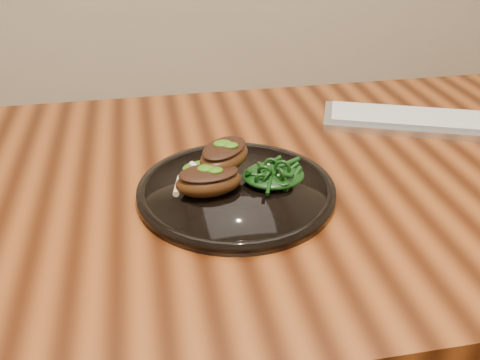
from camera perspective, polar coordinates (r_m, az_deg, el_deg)
The scene contains 7 objects.
desk at distance 0.95m, azimuth 4.78°, elevation -3.65°, with size 1.60×0.80×0.75m.
plate at distance 0.83m, azimuth -0.40°, elevation -1.12°, with size 0.31×0.31×0.02m.
lamb_chop_front at distance 0.80m, azimuth -3.40°, elevation 0.01°, with size 0.11×0.08×0.05m.
lamb_chop_back at distance 0.83m, azimuth -1.73°, elevation 2.68°, with size 0.11×0.12×0.04m.
herb_smear at distance 0.88m, azimuth -3.65°, elevation 1.39°, with size 0.08×0.05×0.00m, color #1E4B08.
greens_heap at distance 0.84m, azimuth 3.60°, elevation 0.89°, with size 0.10×0.09×0.04m.
keyboard at distance 1.13m, azimuth 19.53°, elevation 5.92°, with size 0.43×0.26×0.02m.
Camera 1 is at (-0.22, -0.75, 1.19)m, focal length 40.00 mm.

